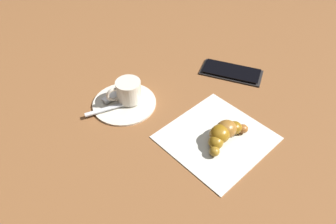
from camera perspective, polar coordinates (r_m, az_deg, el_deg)
name	(u,v)px	position (r m, az deg, el deg)	size (l,w,h in m)	color
ground_plane	(164,117)	(0.69, -0.76, -0.83)	(1.80, 1.80, 0.00)	brown
saucer	(124,102)	(0.72, -7.92, 1.73)	(0.14, 0.14, 0.01)	beige
espresso_cup	(128,91)	(0.70, -7.29, 3.88)	(0.06, 0.08, 0.05)	beige
teaspoon	(121,104)	(0.70, -8.47, 1.38)	(0.05, 0.12, 0.01)	silver
sugar_packet	(115,95)	(0.73, -9.56, 3.13)	(0.07, 0.02, 0.01)	white
napkin	(217,137)	(0.65, 8.81, -4.58)	(0.19, 0.20, 0.00)	silver
croissant	(224,133)	(0.64, 10.14, -3.77)	(0.06, 0.11, 0.03)	#9A5926
cell_phone	(232,72)	(0.82, 11.60, 7.07)	(0.17, 0.13, 0.01)	black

